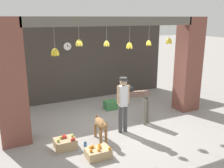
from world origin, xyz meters
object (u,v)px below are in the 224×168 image
Objects in this scene: shopkeeper at (123,101)px; fruit_crate_oranges at (98,153)px; wall_clock at (67,46)px; worker_stooping at (141,100)px; dog at (101,125)px; produce_box_green at (110,105)px; water_bottle at (85,147)px; fruit_crate_apples at (65,143)px.

fruit_crate_oranges is at bearing 49.14° from shopkeeper.
fruit_crate_oranges is 1.84× the size of wall_clock.
worker_stooping is 2.39m from fruit_crate_oranges.
dog is at bearing -177.88° from worker_stooping.
shopkeeper reaches higher than produce_box_green.
fruit_crate_oranges is at bearing -164.96° from worker_stooping.
worker_stooping is 4.14× the size of water_bottle.
fruit_crate_oranges is 2.19× the size of water_bottle.
dog is 0.85m from fruit_crate_oranges.
fruit_crate_oranges is at bearing -120.78° from produce_box_green.
produce_box_green is 1.65× the size of water_bottle.
shopkeeper is at bearing -172.91° from worker_stooping.
shopkeeper is 5.17× the size of wall_clock.
worker_stooping is at bearing 33.64° from fruit_crate_oranges.
produce_box_green reaches higher than water_bottle.
water_bottle is 4.29m from wall_clock.
fruit_crate_apples reaches higher than fruit_crate_oranges.
shopkeeper reaches higher than water_bottle.
worker_stooping is at bearing -143.83° from shopkeeper.
produce_box_green is at bearing 86.02° from worker_stooping.
fruit_crate_apples is (-0.93, 0.03, -0.30)m from dog.
shopkeeper is at bearing 38.67° from fruit_crate_oranges.
fruit_crate_apples is 2.87m from produce_box_green.
wall_clock is at bearing 78.88° from water_bottle.
produce_box_green is at bearing 42.06° from fruit_crate_apples.
dog is at bearing 25.33° from shopkeeper.
shopkeeper is 2.81× the size of fruit_crate_oranges.
fruit_crate_apples is 2.00× the size of water_bottle.
dog is 0.81× the size of worker_stooping.
shopkeeper is (0.74, 0.20, 0.47)m from dog.
worker_stooping is 3.42m from wall_clock.
fruit_crate_oranges is 1.09× the size of fruit_crate_apples.
dog reaches higher than fruit_crate_oranges.
worker_stooping is 1.50m from produce_box_green.
fruit_crate_oranges is 0.91m from fruit_crate_apples.
fruit_crate_apples is at bearing -137.94° from produce_box_green.
produce_box_green is at bearing 59.22° from fruit_crate_oranges.
worker_stooping reaches higher than produce_box_green.
dog is at bearing 61.76° from fruit_crate_oranges.
dog is 3.78m from wall_clock.
fruit_crate_oranges is (-1.93, -1.28, -0.58)m from worker_stooping.
shopkeeper is at bearing -104.71° from produce_box_green.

